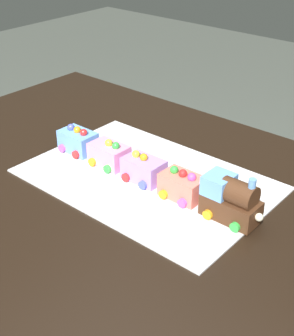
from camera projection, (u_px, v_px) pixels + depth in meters
The scene contains 7 objects.
dining_table at pixel (118, 218), 1.26m from camera, with size 1.40×1.00×0.74m.
cake_board at pixel (147, 179), 1.21m from camera, with size 0.60×0.40×0.00m, color silver.
cake_locomotive at pixel (231, 199), 1.05m from camera, with size 0.14×0.08×0.12m.
cake_car_gondola_coral at pixel (182, 186), 1.13m from camera, with size 0.10×0.08×0.07m.
cake_car_caboose_lavender at pixel (144, 169), 1.20m from camera, with size 0.10×0.08×0.07m.
cake_car_flatbed_bubblegum at pixel (109, 154), 1.26m from camera, with size 0.10×0.08×0.07m.
cake_car_tanker_sky_blue at pixel (78, 141), 1.33m from camera, with size 0.10×0.08×0.07m.
Camera 1 is at (-0.72, 0.73, 1.37)m, focal length 52.29 mm.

